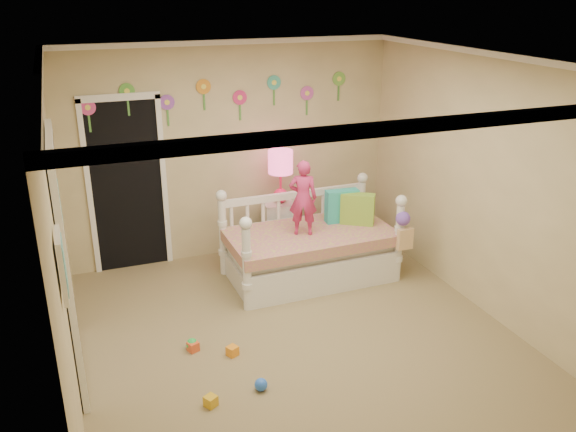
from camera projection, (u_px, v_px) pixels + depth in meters
name	position (u px, v px, depth m)	size (l,w,h in m)	color
floor	(301.00, 341.00, 5.69)	(4.00, 4.50, 0.01)	#7F684C
ceiling	(303.00, 61.00, 4.76)	(4.00, 4.50, 0.01)	white
back_wall	(231.00, 151.00, 7.19)	(4.00, 0.01, 2.60)	tan
left_wall	(59.00, 247.00, 4.56)	(0.01, 4.50, 2.60)	tan
right_wall	(490.00, 188.00, 5.89)	(0.01, 4.50, 2.60)	tan
crown_molding	(303.00, 65.00, 4.77)	(4.00, 4.50, 0.06)	white
daybed	(310.00, 236.00, 6.78)	(1.89, 1.02, 1.03)	white
pillow_turquoise	(342.00, 206.00, 6.97)	(0.38, 0.13, 0.38)	#25BA99
pillow_lime	(357.00, 209.00, 6.90)	(0.39, 0.14, 0.37)	#86B938
child	(303.00, 198.00, 6.53)	(0.31, 0.20, 0.85)	#CD2E6A
nightstand	(281.00, 228.00, 7.44)	(0.41, 0.31, 0.68)	white
table_lamp	(281.00, 168.00, 7.16)	(0.30, 0.30, 0.65)	#EF1F56
closet_doorway	(127.00, 184.00, 6.85)	(0.90, 0.04, 2.07)	black
flower_decals	(222.00, 99.00, 6.91)	(3.40, 0.02, 0.50)	#B2668C
mirror_closet	(67.00, 260.00, 4.92)	(0.07, 1.30, 2.10)	white
wall_picture	(62.00, 265.00, 3.70)	(0.05, 0.34, 0.42)	white
hanging_bag	(403.00, 232.00, 6.60)	(0.20, 0.16, 0.36)	beige
toy_scatter	(227.00, 358.00, 5.34)	(0.80, 1.30, 0.11)	#996666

